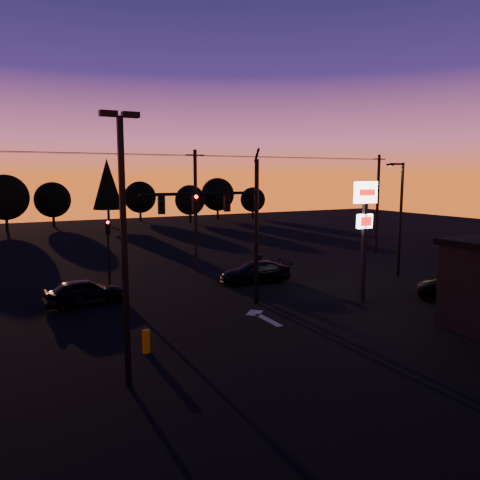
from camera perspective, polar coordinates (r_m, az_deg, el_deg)
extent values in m
plane|color=black|center=(22.52, 3.72, -10.59)|extent=(120.00, 120.00, 0.00)
cube|color=beige|center=(23.58, 3.49, -9.71)|extent=(0.35, 2.20, 0.01)
cube|color=beige|center=(24.73, 1.79, -8.86)|extent=(1.20, 1.20, 0.01)
cylinder|color=black|center=(25.76, 2.02, 0.90)|extent=(0.24, 0.24, 8.00)
cylinder|color=black|center=(25.59, 2.06, 10.28)|extent=(0.14, 0.52, 0.76)
cylinder|color=black|center=(24.14, -4.71, 5.65)|extent=(6.50, 0.16, 0.16)
cube|color=black|center=(24.77, -1.59, 4.57)|extent=(0.32, 0.22, 0.95)
sphere|color=black|center=(24.63, -1.46, 5.37)|extent=(0.18, 0.18, 0.18)
sphere|color=black|center=(24.65, -1.46, 4.67)|extent=(0.18, 0.18, 0.18)
sphere|color=black|center=(24.67, -1.46, 3.98)|extent=(0.18, 0.18, 0.18)
cube|color=black|center=(24.03, -5.46, 4.44)|extent=(0.32, 0.22, 0.95)
sphere|color=#FF0705|center=(23.89, -5.36, 5.26)|extent=(0.18, 0.18, 0.18)
sphere|color=black|center=(23.91, -5.35, 4.54)|extent=(0.18, 0.18, 0.18)
sphere|color=black|center=(23.93, -5.34, 3.83)|extent=(0.18, 0.18, 0.18)
cube|color=black|center=(23.41, -9.55, 4.28)|extent=(0.32, 0.22, 0.95)
sphere|color=black|center=(23.27, -9.47, 5.12)|extent=(0.18, 0.18, 0.18)
sphere|color=black|center=(23.29, -9.46, 4.38)|extent=(0.18, 0.18, 0.18)
sphere|color=black|center=(23.31, -9.44, 3.65)|extent=(0.18, 0.18, 0.18)
cube|color=black|center=(26.06, 2.35, -2.13)|extent=(0.22, 0.18, 0.28)
cylinder|color=black|center=(30.81, -15.70, -2.37)|extent=(0.14, 0.14, 3.60)
cube|color=black|center=(30.52, -15.85, 1.51)|extent=(0.30, 0.20, 0.90)
sphere|color=#FF0705|center=(30.37, -15.83, 2.09)|extent=(0.18, 0.18, 0.18)
sphere|color=black|center=(30.39, -15.81, 1.56)|extent=(0.18, 0.18, 0.18)
sphere|color=black|center=(30.43, -15.79, 1.04)|extent=(0.18, 0.18, 0.18)
cube|color=black|center=(15.87, -13.92, -1.89)|extent=(0.18, 0.18, 9.00)
cube|color=black|center=(15.69, -15.77, 14.63)|extent=(0.55, 0.30, 0.18)
cube|color=black|center=(15.85, -13.21, 14.64)|extent=(0.55, 0.30, 0.18)
cube|color=black|center=(27.09, 14.84, -0.72)|extent=(0.22, 0.22, 6.40)
cube|color=white|center=(26.82, 15.07, 5.63)|extent=(1.50, 0.25, 1.20)
cube|color=red|center=(26.72, 15.27, 5.62)|extent=(1.10, 0.02, 0.35)
cube|color=white|center=(26.93, 14.95, 2.23)|extent=(1.00, 0.22, 0.80)
cube|color=red|center=(26.83, 15.13, 2.20)|extent=(0.75, 0.02, 0.50)
cylinder|color=black|center=(34.72, 18.98, 2.28)|extent=(0.20, 0.20, 8.00)
cylinder|color=black|center=(34.15, 18.57, 8.77)|extent=(1.20, 0.14, 0.14)
cube|color=black|center=(33.72, 17.85, 8.73)|extent=(0.50, 0.22, 0.14)
plane|color=#FFB759|center=(33.72, 17.85, 8.60)|extent=(0.35, 0.35, 0.00)
cylinder|color=black|center=(34.90, -5.42, 3.53)|extent=(0.26, 0.26, 9.00)
cube|color=black|center=(34.83, -5.51, 10.27)|extent=(1.40, 0.10, 0.10)
cylinder|color=black|center=(44.90, 16.41, 4.21)|extent=(0.26, 0.26, 9.00)
cube|color=black|center=(44.85, 16.62, 9.44)|extent=(1.40, 0.10, 0.10)
cylinder|color=black|center=(31.92, -20.45, 9.95)|extent=(18.00, 0.02, 0.02)
cylinder|color=black|center=(32.51, -20.60, 9.98)|extent=(18.00, 0.02, 0.02)
cylinder|color=black|center=(33.11, -20.72, 9.84)|extent=(18.00, 0.02, 0.02)
cylinder|color=black|center=(38.64, 7.48, 9.92)|extent=(18.00, 0.02, 0.02)
cylinder|color=black|center=(39.13, 6.97, 9.98)|extent=(18.00, 0.02, 0.02)
cylinder|color=black|center=(39.62, 6.47, 9.89)|extent=(18.00, 0.02, 0.02)
cube|color=black|center=(25.62, 25.62, -5.83)|extent=(2.20, 0.05, 1.60)
cylinder|color=#C58102|center=(19.69, -11.37, -12.02)|extent=(0.32, 0.32, 0.95)
cylinder|color=black|center=(66.52, -26.54, 1.66)|extent=(0.36, 0.36, 1.75)
sphere|color=black|center=(66.28, -26.72, 4.66)|extent=(5.77, 5.78, 5.78)
cylinder|color=black|center=(70.86, -21.76, 2.16)|extent=(0.36, 0.36, 1.50)
sphere|color=black|center=(70.66, -21.88, 4.58)|extent=(4.95, 4.95, 4.95)
cylinder|color=black|center=(68.94, -15.72, 2.64)|extent=(0.36, 0.36, 2.38)
cone|color=black|center=(68.70, -15.86, 6.59)|extent=(4.18, 4.18, 7.12)
cylinder|color=black|center=(75.25, -12.03, 2.85)|extent=(0.36, 0.36, 1.50)
sphere|color=black|center=(75.05, -12.10, 5.13)|extent=(4.95, 4.95, 4.95)
cylinder|color=black|center=(71.49, -6.08, 2.67)|extent=(0.36, 0.36, 1.38)
sphere|color=black|center=(71.29, -6.11, 4.87)|extent=(4.54, 4.54, 4.54)
cylinder|color=black|center=(76.58, -2.73, 3.14)|extent=(0.36, 0.36, 1.62)
sphere|color=black|center=(76.38, -2.75, 5.57)|extent=(5.36, 5.36, 5.36)
cylinder|color=black|center=(78.43, 1.56, 3.12)|extent=(0.36, 0.36, 1.25)
sphere|color=black|center=(78.27, 1.57, 4.95)|extent=(4.12, 4.12, 4.12)
imported|color=black|center=(27.35, -18.36, -6.04)|extent=(4.46, 2.06, 1.48)
imported|color=black|center=(31.42, 1.88, -3.93)|extent=(5.06, 2.62, 1.40)
imported|color=black|center=(29.41, 25.14, -5.68)|extent=(4.11, 4.79, 1.22)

